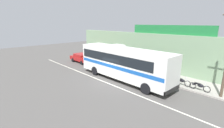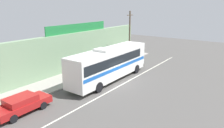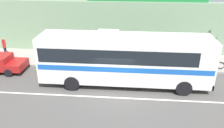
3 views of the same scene
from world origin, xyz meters
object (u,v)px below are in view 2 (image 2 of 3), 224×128
at_px(intercity_bus, 109,62).
at_px(parked_car, 22,104).
at_px(utility_pole, 130,35).
at_px(motorcycle_green, 123,59).
at_px(motorcycle_orange, 115,61).
at_px(motorcycle_black, 132,55).
at_px(motorcycle_blue, 109,63).

relative_size(intercity_bus, parked_car, 2.62).
height_order(utility_pole, motorcycle_green, utility_pole).
height_order(parked_car, motorcycle_orange, parked_car).
bearing_deg(motorcycle_black, utility_pole, -166.96).
xyz_separation_m(intercity_bus, utility_pole, (8.84, 2.74, 1.83)).
bearing_deg(motorcycle_orange, parked_car, -173.73).
distance_m(intercity_bus, utility_pole, 9.43).
xyz_separation_m(intercity_bus, motorcycle_blue, (4.11, 3.05, -1.50)).
relative_size(intercity_bus, motorcycle_green, 6.37).
xyz_separation_m(parked_car, motorcycle_black, (20.15, 1.88, -0.17)).
relative_size(intercity_bus, utility_pole, 1.61).
bearing_deg(intercity_bus, motorcycle_blue, 36.57).
bearing_deg(utility_pole, motorcycle_green, 179.02).
distance_m(intercity_bus, motorcycle_green, 7.75).
height_order(motorcycle_black, motorcycle_green, same).
distance_m(parked_car, utility_pole, 19.20).
bearing_deg(motorcycle_orange, intercity_bus, -151.88).
bearing_deg(motorcycle_blue, parked_car, -172.40).
relative_size(utility_pole, motorcycle_orange, 3.86).
height_order(motorcycle_orange, motorcycle_blue, same).
height_order(parked_car, motorcycle_black, parked_car).
bearing_deg(motorcycle_blue, intercity_bus, -143.43).
bearing_deg(motorcycle_blue, motorcycle_orange, -9.27).
distance_m(utility_pole, motorcycle_orange, 4.83).
distance_m(utility_pole, motorcycle_black, 3.57).
xyz_separation_m(intercity_bus, motorcycle_black, (10.11, 3.04, -1.50)).
distance_m(utility_pole, motorcycle_green, 3.76).
height_order(intercity_bus, motorcycle_green, intercity_bus).
bearing_deg(parked_car, utility_pole, 4.79).
bearing_deg(parked_car, motorcycle_black, 5.32).
bearing_deg(motorcycle_green, motorcycle_black, 5.01).
relative_size(parked_car, motorcycle_black, 2.26).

